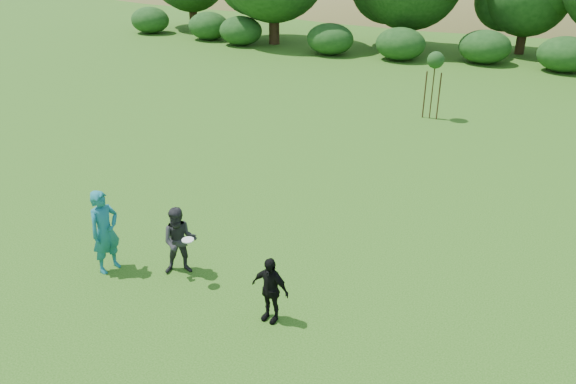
# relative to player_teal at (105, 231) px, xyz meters

# --- Properties ---
(ground) EXTENTS (120.00, 120.00, 0.00)m
(ground) POSITION_rel_player_teal_xyz_m (2.92, 0.67, -1.02)
(ground) COLOR #19470C
(ground) RESTS_ON ground
(player_teal) EXTENTS (0.61, 0.82, 2.04)m
(player_teal) POSITION_rel_player_teal_xyz_m (0.00, 0.00, 0.00)
(player_teal) COLOR #1B6C7A
(player_teal) RESTS_ON ground
(player_grey) EXTENTS (1.03, 0.97, 1.67)m
(player_grey) POSITION_rel_player_teal_xyz_m (1.61, 0.66, -0.19)
(player_grey) COLOR #29282B
(player_grey) RESTS_ON ground
(player_black) EXTENTS (0.89, 0.43, 1.47)m
(player_black) POSITION_rel_player_teal_xyz_m (4.32, 0.02, -0.29)
(player_black) COLOR black
(player_black) RESTS_ON ground
(frisbee) EXTENTS (0.27, 0.27, 0.03)m
(frisbee) POSITION_rel_player_teal_xyz_m (2.07, 0.38, 0.11)
(frisbee) COLOR white
(frisbee) RESTS_ON ground
(sapling) EXTENTS (0.70, 0.70, 2.85)m
(sapling) POSITION_rel_player_teal_xyz_m (3.99, 15.20, 1.40)
(sapling) COLOR #352214
(sapling) RESTS_ON ground
(hillside) EXTENTS (150.00, 72.00, 52.00)m
(hillside) POSITION_rel_player_teal_xyz_m (2.36, 69.12, -12.99)
(hillside) COLOR olive
(hillside) RESTS_ON ground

